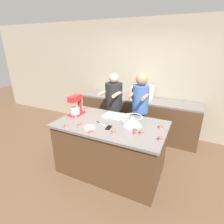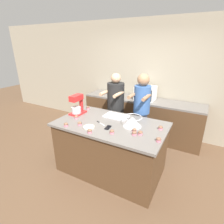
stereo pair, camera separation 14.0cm
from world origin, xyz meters
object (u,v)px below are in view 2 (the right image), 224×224
(person_right, at_px, (141,114))
(cupcake_7, at_px, (90,131))
(stand_mixer, at_px, (77,106))
(cupcake_0, at_px, (88,108))
(person_left, at_px, (116,111))
(cupcake_8, at_px, (112,132))
(knife, at_px, (100,123))
(cupcake_5, at_px, (160,128))
(cupcake_9, at_px, (134,133))
(mixing_bowl, at_px, (132,121))
(cupcake_1, at_px, (66,124))
(cupcake_6, at_px, (159,140))
(cupcake_10, at_px, (76,117))
(small_plate, at_px, (89,127))
(cupcake_2, at_px, (140,133))
(baking_tray, at_px, (116,116))
(microwave_oven, at_px, (145,93))
(cell_phone, at_px, (108,127))
(cupcake_3, at_px, (80,123))
(cupcake_4, at_px, (134,130))

(person_right, height_order, cupcake_7, person_right)
(stand_mixer, relative_size, cupcake_0, 5.36)
(person_left, height_order, stand_mixer, person_left)
(person_left, distance_m, cupcake_0, 0.57)
(person_left, relative_size, cupcake_8, 23.92)
(person_left, relative_size, cupcake_7, 23.92)
(knife, xyz_separation_m, cupcake_5, (0.93, 0.25, 0.03))
(cupcake_7, xyz_separation_m, cupcake_9, (0.60, 0.25, 0.00))
(mixing_bowl, relative_size, cupcake_1, 4.47)
(cupcake_6, bearing_deg, cupcake_10, 176.82)
(knife, distance_m, cupcake_9, 0.65)
(small_plate, relative_size, cupcake_0, 2.58)
(cupcake_2, bearing_deg, baking_tray, 145.42)
(microwave_oven, relative_size, cupcake_9, 6.51)
(person_left, bearing_deg, stand_mixer, -124.62)
(person_right, bearing_deg, cupcake_0, -160.26)
(baking_tray, distance_m, microwave_oven, 1.25)
(cupcake_0, bearing_deg, microwave_oven, 54.92)
(cupcake_9, xyz_separation_m, cupcake_10, (-1.11, 0.07, 0.00))
(knife, relative_size, cupcake_2, 3.06)
(small_plate, height_order, cupcake_1, cupcake_1)
(person_right, relative_size, small_plate, 9.45)
(baking_tray, relative_size, cupcake_8, 6.45)
(person_left, xyz_separation_m, cupcake_0, (-0.44, -0.36, 0.11))
(person_left, xyz_separation_m, cell_phone, (0.33, -0.90, 0.08))
(cupcake_3, bearing_deg, cupcake_4, 13.25)
(person_left, relative_size, cupcake_4, 23.92)
(cupcake_1, bearing_deg, mixing_bowl, 29.12)
(microwave_oven, distance_m, cupcake_4, 1.66)
(mixing_bowl, xyz_separation_m, cupcake_0, (-1.07, 0.30, -0.05))
(cupcake_1, height_order, cupcake_2, same)
(person_right, bearing_deg, cell_phone, -103.97)
(mixing_bowl, bearing_deg, person_right, 97.13)
(person_left, xyz_separation_m, small_plate, (0.07, -1.03, 0.09))
(small_plate, relative_size, cupcake_6, 2.58)
(person_left, bearing_deg, knife, -80.48)
(stand_mixer, bearing_deg, microwave_oven, 60.40)
(microwave_oven, relative_size, cupcake_7, 6.51)
(person_right, distance_m, mixing_bowl, 0.67)
(cupcake_9, bearing_deg, mixing_bowl, 118.21)
(mixing_bowl, height_order, microwave_oven, microwave_oven)
(person_right, xyz_separation_m, baking_tray, (-0.31, -0.45, 0.06))
(mixing_bowl, xyz_separation_m, cupcake_5, (0.42, 0.09, -0.05))
(cell_phone, bearing_deg, cupcake_10, 175.69)
(cupcake_10, bearing_deg, cupcake_2, -0.84)
(cupcake_5, bearing_deg, cupcake_7, -145.65)
(mixing_bowl, bearing_deg, microwave_oven, 100.76)
(person_left, distance_m, cupcake_8, 1.13)
(stand_mixer, height_order, cupcake_7, stand_mixer)
(cupcake_4, height_order, cupcake_5, same)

